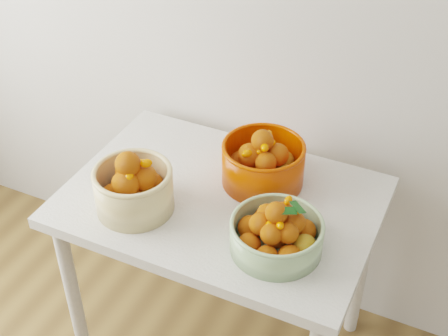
{
  "coord_description": "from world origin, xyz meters",
  "views": [
    {
      "loc": [
        0.42,
        0.21,
        2.05
      ],
      "look_at": [
        -0.21,
        1.54,
        0.92
      ],
      "focal_mm": 50.0,
      "sensor_mm": 36.0,
      "label": 1
    }
  ],
  "objects_px": {
    "bowl_cream": "(134,188)",
    "bowl_orange": "(263,162)",
    "table": "(221,219)",
    "bowl_green": "(277,233)"
  },
  "relations": [
    {
      "from": "bowl_green",
      "to": "bowl_orange",
      "type": "bearing_deg",
      "value": 119.88
    },
    {
      "from": "bowl_green",
      "to": "bowl_cream",
      "type": "bearing_deg",
      "value": -177.58
    },
    {
      "from": "table",
      "to": "bowl_orange",
      "type": "xyz_separation_m",
      "value": [
        0.09,
        0.14,
        0.17
      ]
    },
    {
      "from": "table",
      "to": "bowl_orange",
      "type": "bearing_deg",
      "value": 57.19
    },
    {
      "from": "table",
      "to": "bowl_green",
      "type": "height_order",
      "value": "bowl_green"
    },
    {
      "from": "table",
      "to": "bowl_cream",
      "type": "distance_m",
      "value": 0.33
    },
    {
      "from": "bowl_orange",
      "to": "table",
      "type": "bearing_deg",
      "value": -122.81
    },
    {
      "from": "bowl_cream",
      "to": "bowl_orange",
      "type": "height_order",
      "value": "bowl_cream"
    },
    {
      "from": "table",
      "to": "bowl_green",
      "type": "distance_m",
      "value": 0.32
    },
    {
      "from": "bowl_cream",
      "to": "bowl_orange",
      "type": "distance_m",
      "value": 0.43
    }
  ]
}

